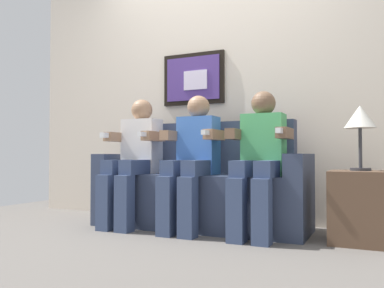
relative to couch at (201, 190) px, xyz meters
name	(u,v)px	position (x,y,z in m)	size (l,w,h in m)	color
ground_plane	(184,234)	(0.00, -0.33, -0.31)	(5.46, 5.46, 0.00)	#66605B
back_wall_assembly	(218,83)	(-0.01, 0.44, 0.99)	(4.20, 0.10, 2.60)	beige
couch	(201,190)	(0.00, 0.00, 0.00)	(1.80, 0.58, 0.90)	#333D56
person_on_left	(134,156)	(-0.56, -0.17, 0.29)	(0.46, 0.56, 1.11)	white
person_in_middle	(193,156)	(0.00, -0.17, 0.29)	(0.46, 0.56, 1.11)	#3F72CC
person_on_right	(260,156)	(0.56, -0.17, 0.29)	(0.46, 0.56, 1.11)	#4CB266
side_table_right	(360,207)	(1.25, -0.11, -0.06)	(0.40, 0.40, 0.50)	brown
table_lamp	(360,120)	(1.26, -0.07, 0.55)	(0.22, 0.22, 0.46)	#333338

